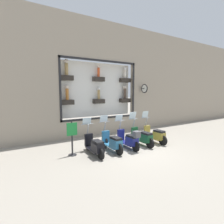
{
  "coord_description": "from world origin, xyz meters",
  "views": [
    {
      "loc": [
        -6.33,
        5.09,
        2.72
      ],
      "look_at": [
        1.72,
        0.22,
        1.63
      ],
      "focal_mm": 28.0,
      "sensor_mm": 36.0,
      "label": 1
    }
  ],
  "objects": [
    {
      "name": "shop_sign_post",
      "position": [
        0.77,
        2.79,
        0.78
      ],
      "size": [
        0.36,
        0.45,
        1.47
      ],
      "color": "#232326",
      "rests_on": "ground_plane"
    },
    {
      "name": "scooter_black_4",
      "position": [
        0.27,
        1.96,
        0.42
      ],
      "size": [
        1.79,
        0.61,
        1.53
      ],
      "color": "black",
      "rests_on": "ground_plane"
    },
    {
      "name": "scooter_olive_0",
      "position": [
        0.28,
        -1.61,
        0.44
      ],
      "size": [
        1.8,
        0.6,
        1.63
      ],
      "color": "black",
      "rests_on": "ground_plane"
    },
    {
      "name": "scooter_green_1",
      "position": [
        0.28,
        -0.72,
        0.44
      ],
      "size": [
        1.8,
        0.61,
        1.64
      ],
      "color": "black",
      "rests_on": "ground_plane"
    },
    {
      "name": "scooter_navy_2",
      "position": [
        0.21,
        0.18,
        0.46
      ],
      "size": [
        1.79,
        0.61,
        1.55
      ],
      "color": "black",
      "rests_on": "ground_plane"
    },
    {
      "name": "scooter_teal_3",
      "position": [
        0.28,
        1.07,
        0.44
      ],
      "size": [
        1.8,
        0.6,
        1.58
      ],
      "color": "black",
      "rests_on": "ground_plane"
    },
    {
      "name": "building_facade",
      "position": [
        3.6,
        -0.0,
        3.57
      ],
      "size": [
        1.24,
        36.0,
        7.04
      ],
      "color": "gray",
      "rests_on": "ground_plane"
    },
    {
      "name": "ground_plane",
      "position": [
        0.0,
        0.0,
        0.0
      ],
      "size": [
        120.0,
        120.0,
        0.0
      ],
      "primitive_type": "plane",
      "color": "gray"
    }
  ]
}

